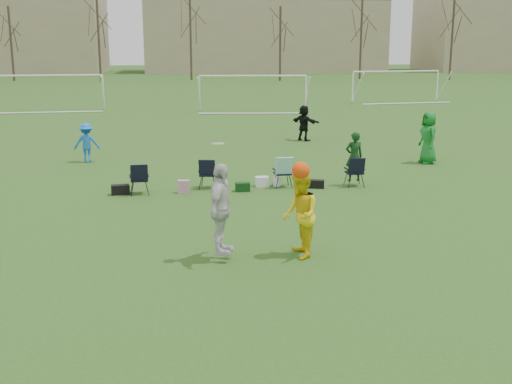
{
  "coord_description": "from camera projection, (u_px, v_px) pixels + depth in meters",
  "views": [
    {
      "loc": [
        -0.34,
        -12.04,
        4.54
      ],
      "look_at": [
        1.12,
        2.07,
        1.25
      ],
      "focal_mm": 45.0,
      "sensor_mm": 36.0,
      "label": 1
    }
  ],
  "objects": [
    {
      "name": "fielder_blue",
      "position": [
        87.0,
        143.0,
        24.99
      ],
      "size": [
        1.01,
        0.61,
        1.53
      ],
      "primitive_type": "imported",
      "rotation": [
        0.0,
        0.0,
        3.18
      ],
      "color": "blue",
      "rests_on": "ground"
    },
    {
      "name": "building_row",
      "position": [
        231.0,
        34.0,
        105.07
      ],
      "size": [
        126.0,
        16.0,
        13.0
      ],
      "color": "tan",
      "rests_on": "ground"
    },
    {
      "name": "tree_line",
      "position": [
        193.0,
        39.0,
        79.28
      ],
      "size": [
        110.28,
        3.28,
        11.4
      ],
      "color": "#382B21",
      "rests_on": "ground"
    },
    {
      "name": "goal_left",
      "position": [
        49.0,
        82.0,
        44.24
      ],
      "size": [
        7.39,
        0.76,
        2.46
      ],
      "rotation": [
        0.0,
        0.0,
        0.09
      ],
      "color": "white",
      "rests_on": "ground"
    },
    {
      "name": "fielder_black",
      "position": [
        304.0,
        123.0,
        30.6
      ],
      "size": [
        1.4,
        1.51,
        1.69
      ],
      "primitive_type": "imported",
      "rotation": [
        0.0,
        0.0,
        2.29
      ],
      "color": "black",
      "rests_on": "ground"
    },
    {
      "name": "goal_right",
      "position": [
        396.0,
        77.0,
        50.72
      ],
      "size": [
        7.35,
        1.14,
        2.46
      ],
      "rotation": [
        0.0,
        0.0,
        0.14
      ],
      "color": "white",
      "rests_on": "ground"
    },
    {
      "name": "fielder_green_far",
      "position": [
        428.0,
        137.0,
        24.73
      ],
      "size": [
        0.75,
        1.05,
        2.01
      ],
      "primitive_type": "imported",
      "rotation": [
        0.0,
        0.0,
        -1.45
      ],
      "color": "#147323",
      "rests_on": "ground"
    },
    {
      "name": "goal_mid",
      "position": [
        253.0,
        83.0,
        43.7
      ],
      "size": [
        7.4,
        0.63,
        2.46
      ],
      "rotation": [
        0.0,
        0.0,
        -0.07
      ],
      "color": "white",
      "rests_on": "ground"
    },
    {
      "name": "sideline_setup",
      "position": [
        265.0,
        172.0,
        20.52
      ],
      "size": [
        8.08,
        1.29,
        1.76
      ],
      "color": "#0F3713",
      "rests_on": "ground"
    },
    {
      "name": "center_contest",
      "position": [
        265.0,
        211.0,
        13.65
      ],
      "size": [
        2.48,
        1.23,
        2.56
      ],
      "color": "silver",
      "rests_on": "ground"
    },
    {
      "name": "ground",
      "position": [
        211.0,
        278.0,
        12.73
      ],
      "size": [
        260.0,
        260.0,
        0.0
      ],
      "primitive_type": "plane",
      "color": "#25541A",
      "rests_on": "ground"
    }
  ]
}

